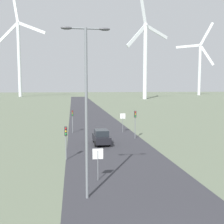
# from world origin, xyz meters

# --- Properties ---
(road_surface) EXTENTS (10.00, 240.00, 0.01)m
(road_surface) POSITION_xyz_m (0.00, 48.00, 0.00)
(road_surface) COLOR #2D2D33
(road_surface) RESTS_ON ground
(streetlamp) EXTENTS (2.99, 0.32, 10.70)m
(streetlamp) POSITION_xyz_m (-3.44, 7.17, 6.62)
(streetlamp) COLOR slate
(streetlamp) RESTS_ON ground
(stop_sign_near) EXTENTS (0.81, 0.07, 2.47)m
(stop_sign_near) POSITION_xyz_m (-2.45, 10.21, 1.72)
(stop_sign_near) COLOR slate
(stop_sign_near) RESTS_ON ground
(stop_sign_far) EXTENTS (0.81, 0.07, 2.95)m
(stop_sign_far) POSITION_xyz_m (3.37, 30.33, 2.07)
(stop_sign_far) COLOR slate
(stop_sign_far) RESTS_ON ground
(traffic_light_post_near_left) EXTENTS (0.28, 0.34, 3.27)m
(traffic_light_post_near_left) POSITION_xyz_m (-4.96, 16.28, 2.40)
(traffic_light_post_near_left) COLOR slate
(traffic_light_post_near_left) RESTS_ON ground
(traffic_light_post_near_right) EXTENTS (0.28, 0.34, 3.82)m
(traffic_light_post_near_right) POSITION_xyz_m (4.13, 25.37, 2.80)
(traffic_light_post_near_right) COLOR slate
(traffic_light_post_near_right) RESTS_ON ground
(traffic_light_post_mid_left) EXTENTS (0.28, 0.34, 3.50)m
(traffic_light_post_mid_left) POSITION_xyz_m (-4.31, 31.11, 2.57)
(traffic_light_post_mid_left) COLOR slate
(traffic_light_post_mid_left) RESTS_ON ground
(car_approaching) EXTENTS (1.97, 4.17, 1.83)m
(car_approaching) POSITION_xyz_m (-0.83, 22.55, 0.91)
(car_approaching) COLOR black
(car_approaching) RESTS_ON ground
(wind_turbine_left) EXTENTS (34.64, 14.69, 70.24)m
(wind_turbine_left) POSITION_xyz_m (-39.22, 176.64, 30.33)
(wind_turbine_left) COLOR silver
(wind_turbine_left) RESTS_ON ground
(wind_turbine_center) EXTENTS (27.25, 14.53, 57.01)m
(wind_turbine_center) POSITION_xyz_m (35.35, 131.29, 24.78)
(wind_turbine_center) COLOR silver
(wind_turbine_center) RESTS_ON ground
(wind_turbine_right) EXTENTS (26.29, 13.82, 55.81)m
(wind_turbine_right) POSITION_xyz_m (95.14, 186.27, 24.51)
(wind_turbine_right) COLOR silver
(wind_turbine_right) RESTS_ON ground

